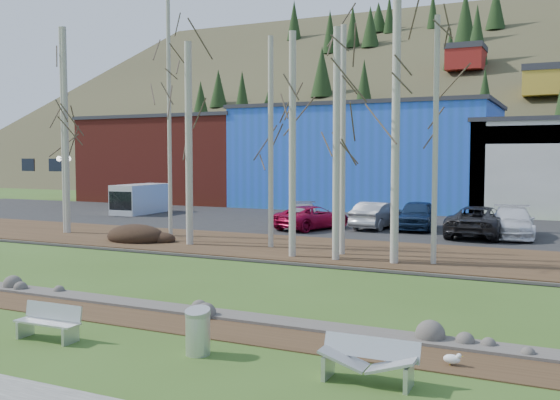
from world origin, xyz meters
The scene contains 33 objects.
ground centered at (0.00, 0.00, 0.00)m, with size 200.00×200.00×0.00m, color #33511A.
dirt_strip centered at (0.00, 2.10, 0.01)m, with size 80.00×1.80×0.03m, color #382616.
near_bank_rocks centered at (0.00, 3.10, 0.00)m, with size 80.00×0.80×0.50m, color #47423D, non-canonical shape.
river centered at (0.00, 7.20, 0.00)m, with size 80.00×8.00×0.90m, color black, non-canonical shape.
far_bank_rocks centered at (0.00, 11.30, 0.00)m, with size 80.00×0.80×0.46m, color #47423D, non-canonical shape.
far_bank centered at (0.00, 14.50, 0.07)m, with size 80.00×7.00×0.15m, color #382616.
parking_lot centered at (0.00, 25.00, 0.07)m, with size 80.00×14.00×0.14m, color black.
building_brick centered at (-24.00, 39.00, 3.91)m, with size 16.32×12.24×7.80m.
building_blue centered at (-6.00, 39.00, 4.16)m, with size 20.40×12.24×8.30m.
hillside centered at (0.00, 84.00, 17.50)m, with size 160.00×72.00×35.00m, color #383421, non-canonical shape.
bench_intact centered at (-1.30, -0.33, 0.40)m, with size 1.63×0.54×0.81m.
bench_damaged centered at (6.09, 0.17, 0.41)m, with size 1.84×0.64×0.81m.
litter_bin centered at (2.35, 0.20, 0.45)m, with size 0.52×0.52×0.90m, color silver.
seagull centered at (7.34, 1.71, 0.16)m, with size 0.40×0.19×0.29m.
dirt_mound centered at (-9.42, 13.03, 0.44)m, with size 2.98×2.10×0.58m, color black.
birch_0 centered at (-14.87, 14.14, 5.51)m, with size 0.28×0.28×10.72m.
birch_1 centered at (-7.93, 13.80, 5.85)m, with size 0.19×0.19×11.41m.
birch_2 centered at (-6.46, 13.20, 4.74)m, with size 0.32×0.32×9.18m.
birch_3 centered at (-2.70, 14.00, 4.78)m, with size 0.23×0.23×9.26m.
birch_4 centered at (1.08, 12.06, 4.63)m, with size 0.28×0.28×8.96m.
birch_5 centered at (0.85, 13.45, 4.81)m, with size 0.23×0.23×9.32m.
birch_6 centered at (4.73, 12.73, 4.74)m, with size 0.20×0.20×9.19m.
birch_7 centered at (3.35, 12.24, 5.48)m, with size 0.31×0.31×10.66m.
birch_10 centered at (-0.78, 12.06, 4.63)m, with size 0.28×0.28×8.96m.
birch_11 centered at (-14.73, 14.14, 5.51)m, with size 0.28×0.28×10.72m.
street_lamp centered at (-21.92, 21.28, 3.33)m, with size 1.51×0.67×4.06m.
car_0 centered at (-3.64, 21.18, 0.80)m, with size 2.18×4.72×1.31m, color #A10A32.
car_1 centered at (-4.75, 22.48, 0.80)m, with size 1.86×4.57×1.33m, color #A0A1A8.
car_2 centered at (1.63, 23.53, 0.94)m, with size 1.89×4.71×1.60m, color #192D4D.
car_3 centered at (-0.50, 23.10, 0.88)m, with size 1.57×4.52×1.49m, color #ADACAF.
car_4 centered at (5.17, 21.79, 0.91)m, with size 2.57×5.57×1.55m, color #262528.
car_5 centered at (6.68, 22.22, 0.90)m, with size 2.12×5.21×1.51m, color white.
van_grey centered at (-18.39, 24.80, 1.17)m, with size 2.16×4.78×2.06m.
Camera 1 is at (9.42, -10.70, 4.17)m, focal length 40.00 mm.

